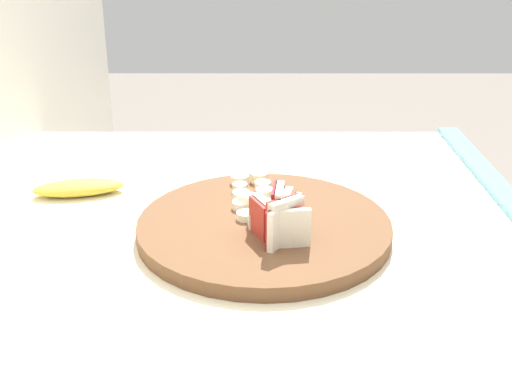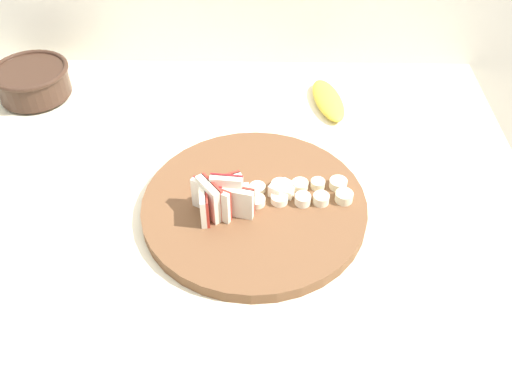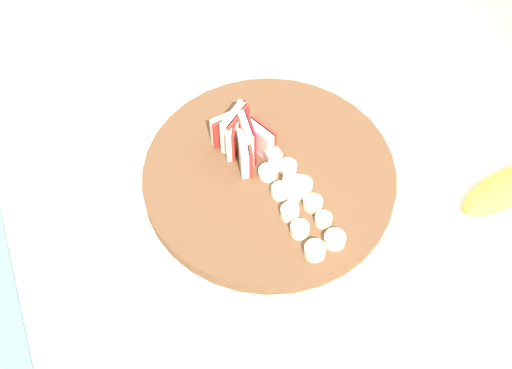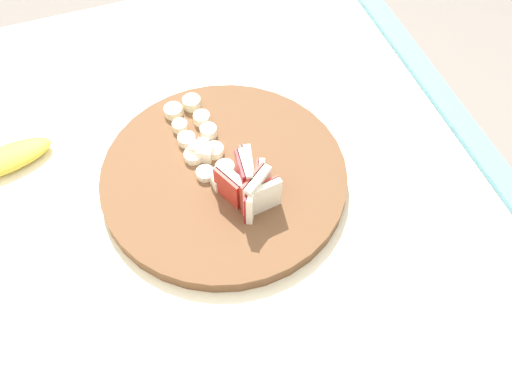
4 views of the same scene
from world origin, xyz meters
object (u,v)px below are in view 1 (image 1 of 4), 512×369
at_px(cutting_board, 264,227).
at_px(apple_wedge_fan, 280,218).
at_px(banana_peel, 79,188).
at_px(banana_slice_rows, 253,194).
at_px(apple_dice_pile, 253,208).

bearing_deg(cutting_board, apple_wedge_fan, -158.10).
distance_m(cutting_board, banana_peel, 0.33).
xyz_separation_m(apple_wedge_fan, banana_slice_rows, (0.13, 0.04, -0.02)).
height_order(cutting_board, banana_peel, banana_peel).
xyz_separation_m(cutting_board, banana_peel, (0.14, 0.30, 0.00)).
bearing_deg(apple_dice_pile, apple_wedge_fan, -154.04).
height_order(banana_slice_rows, banana_peel, banana_slice_rows).
bearing_deg(apple_dice_pile, banana_slice_rows, 1.03).
distance_m(apple_dice_pile, banana_slice_rows, 0.06).
xyz_separation_m(cutting_board, apple_dice_pile, (0.02, 0.02, 0.02)).
height_order(apple_wedge_fan, banana_slice_rows, apple_wedge_fan).
xyz_separation_m(banana_slice_rows, banana_peel, (0.06, 0.28, -0.02)).
bearing_deg(banana_slice_rows, banana_peel, 77.61).
relative_size(apple_wedge_fan, banana_peel, 0.68).
relative_size(cutting_board, banana_slice_rows, 2.16).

